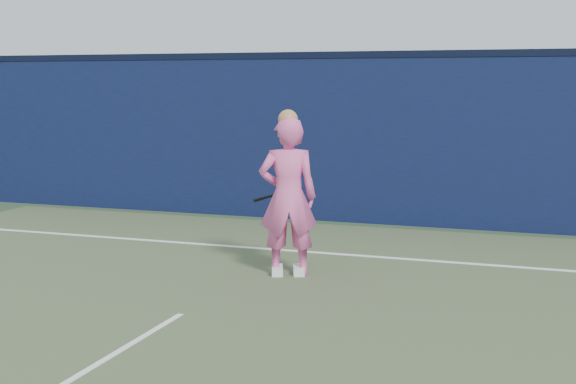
% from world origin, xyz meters
% --- Properties ---
extents(ground, '(80.00, 80.00, 0.00)m').
position_xyz_m(ground, '(0.00, 0.00, 0.00)').
color(ground, '#2B452A').
rests_on(ground, ground).
extents(backstop_wall, '(24.00, 0.40, 2.50)m').
position_xyz_m(backstop_wall, '(0.00, 6.50, 1.25)').
color(backstop_wall, black).
rests_on(backstop_wall, ground).
extents(wall_cap, '(24.00, 0.42, 0.10)m').
position_xyz_m(wall_cap, '(0.00, 6.50, 2.55)').
color(wall_cap, black).
rests_on(wall_cap, backstop_wall).
extents(player, '(0.75, 0.62, 1.85)m').
position_xyz_m(player, '(0.42, 2.81, 0.89)').
color(player, pink).
rests_on(player, ground).
extents(racket, '(0.58, 0.20, 0.31)m').
position_xyz_m(racket, '(0.28, 3.20, 0.88)').
color(racket, black).
rests_on(racket, ground).
extents(court_lines, '(11.00, 12.04, 0.01)m').
position_xyz_m(court_lines, '(0.00, -0.33, 0.01)').
color(court_lines, white).
rests_on(court_lines, court_surface).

